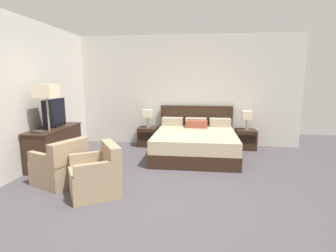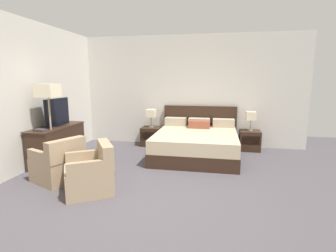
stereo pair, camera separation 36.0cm
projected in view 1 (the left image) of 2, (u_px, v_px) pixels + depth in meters
name	position (u px, v px, depth m)	size (l,w,h in m)	color
ground_plane	(155.00, 198.00, 3.86)	(9.89, 9.89, 0.00)	#4C474C
wall_back	(177.00, 91.00, 6.86)	(6.29, 0.06, 2.84)	beige
wall_left	(40.00, 95.00, 5.24)	(0.06, 5.10, 2.84)	beige
bed	(195.00, 142.00, 5.98)	(1.86, 2.06, 1.04)	#332116
nightstand_left	(148.00, 136.00, 6.84)	(0.49, 0.45, 0.49)	#332116
nightstand_right	(246.00, 139.00, 6.54)	(0.49, 0.45, 0.49)	#332116
table_lamp_left	(148.00, 114.00, 6.74)	(0.23, 0.23, 0.47)	gray
table_lamp_right	(247.00, 115.00, 6.44)	(0.23, 0.23, 0.47)	gray
dresser	(55.00, 146.00, 5.29)	(0.50, 1.39, 0.77)	#332116
tv	(55.00, 113.00, 5.24)	(0.18, 0.78, 0.57)	black
book_red_cover	(39.00, 132.00, 4.72)	(0.25, 0.14, 0.03)	#383333
armchair_by_window	(61.00, 167.00, 4.34)	(0.90, 0.90, 0.76)	#9E8466
armchair_companion	(97.00, 176.00, 3.95)	(0.95, 0.94, 0.76)	#9E8466
floor_lamp	(47.00, 97.00, 4.78)	(0.35, 0.35, 1.64)	gray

